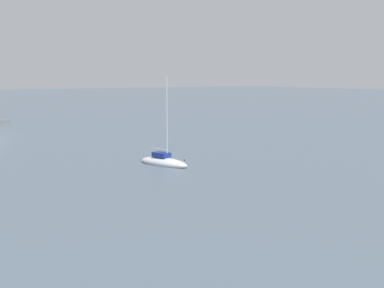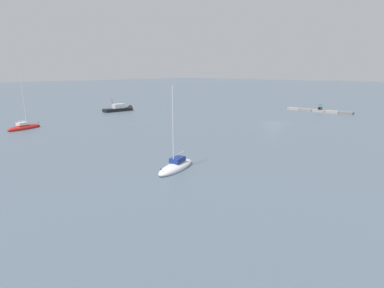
% 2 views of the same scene
% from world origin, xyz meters
% --- Properties ---
extents(sailboat_white_near, '(2.88, 5.87, 8.23)m').
position_xyz_m(sailboat_white_near, '(-6.16, 31.62, 0.28)').
color(sailboat_white_near, silver).
rests_on(sailboat_white_near, ground_plane).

